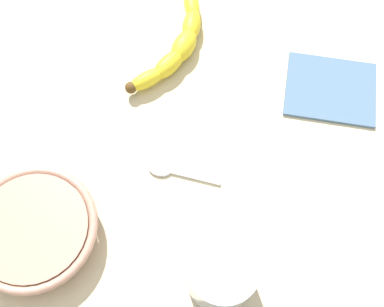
{
  "coord_description": "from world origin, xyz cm",
  "views": [
    {
      "loc": [
        11.13,
        -26.99,
        68.36
      ],
      "look_at": [
        1.08,
        -1.09,
        5.0
      ],
      "focal_mm": 43.15,
      "sensor_mm": 36.0,
      "label": 1
    }
  ],
  "objects_px": {
    "banana": "(178,44)",
    "ceramic_bowl": "(35,230)",
    "teaspoon": "(164,170)",
    "smoothie_glass": "(221,274)"
  },
  "relations": [
    {
      "from": "banana",
      "to": "smoothie_glass",
      "type": "distance_m",
      "value": 0.39
    },
    {
      "from": "banana",
      "to": "smoothie_glass",
      "type": "xyz_separation_m",
      "value": [
        0.2,
        -0.34,
        0.03
      ]
    },
    {
      "from": "smoothie_glass",
      "to": "teaspoon",
      "type": "relative_size",
      "value": 0.92
    },
    {
      "from": "smoothie_glass",
      "to": "ceramic_bowl",
      "type": "xyz_separation_m",
      "value": [
        -0.26,
        -0.03,
        -0.03
      ]
    },
    {
      "from": "banana",
      "to": "ceramic_bowl",
      "type": "bearing_deg",
      "value": 173.96
    },
    {
      "from": "smoothie_glass",
      "to": "banana",
      "type": "bearing_deg",
      "value": 120.32
    },
    {
      "from": "smoothie_glass",
      "to": "teaspoon",
      "type": "height_order",
      "value": "smoothie_glass"
    },
    {
      "from": "ceramic_bowl",
      "to": "teaspoon",
      "type": "height_order",
      "value": "ceramic_bowl"
    },
    {
      "from": "ceramic_bowl",
      "to": "teaspoon",
      "type": "bearing_deg",
      "value": 50.1
    },
    {
      "from": "teaspoon",
      "to": "ceramic_bowl",
      "type": "bearing_deg",
      "value": 43.36
    }
  ]
}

